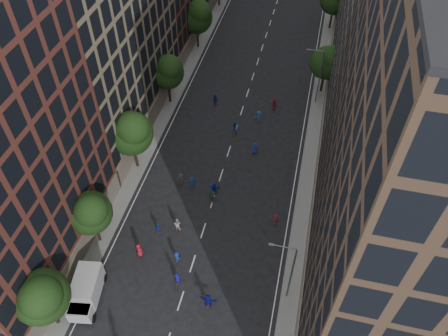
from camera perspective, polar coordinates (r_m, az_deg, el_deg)
name	(u,v)px	position (r m, az deg, el deg)	size (l,w,h in m)	color
ground	(241,113)	(66.25, 2.27, 7.24)	(240.00, 240.00, 0.00)	black
sidewalk_left	(180,73)	(74.52, -5.80, 12.21)	(4.00, 105.00, 0.15)	slate
sidewalk_right	(325,94)	(71.52, 13.11, 9.44)	(4.00, 105.00, 0.15)	slate
bldg_left_b	(84,7)	(58.88, -17.86, 19.38)	(14.00, 26.00, 34.00)	#7F6D53
bldg_right_a	(427,173)	(36.37, 25.01, -0.64)	(14.00, 30.00, 36.00)	#483426
bldg_right_b	(404,11)	(60.77, 22.45, 18.46)	(14.00, 28.00, 33.00)	#675F55
tree_left_0	(41,297)	(43.91, -22.76, -15.23)	(5.20, 5.20, 8.83)	black
tree_left_1	(90,212)	(48.34, -17.06, -5.54)	(4.80, 4.80, 8.21)	black
tree_left_2	(131,132)	(54.71, -12.00, 4.63)	(5.60, 5.60, 9.45)	black
tree_left_3	(168,71)	(65.09, -7.37, 12.46)	(5.00, 5.00, 8.58)	black
tree_left_4	(197,16)	(77.90, -3.49, 19.21)	(5.40, 5.40, 9.08)	black
tree_right_a	(328,62)	(68.66, 13.40, 13.36)	(5.00, 5.00, 8.39)	black
streetlamp_near	(290,271)	(43.32, 8.57, -13.13)	(2.64, 0.22, 9.06)	#595B60
streetlamp_far	(319,74)	(66.50, 12.28, 11.88)	(2.64, 0.22, 9.06)	#595B60
cargo_van	(86,291)	(48.02, -17.57, -15.08)	(3.41, 5.81, 2.92)	silver
skater_1	(177,278)	(47.51, -6.11, -14.14)	(0.70, 0.46, 1.92)	#171299
skater_3	(177,257)	(49.04, -6.15, -11.52)	(0.99, 0.57, 1.53)	#152FB2
skater_4	(158,229)	(51.30, -8.57, -7.91)	(0.95, 0.40, 1.62)	#1438A7
skater_5	(208,301)	(46.14, -2.08, -16.96)	(1.77, 0.56, 1.91)	#131292
skater_6	(139,250)	(49.89, -11.01, -10.49)	(0.94, 0.61, 1.92)	#A51B2A
skater_7	(276,219)	(52.05, 6.77, -6.57)	(0.55, 0.36, 1.50)	maroon
skater_8	(177,224)	(51.37, -6.12, -7.31)	(0.84, 0.65, 1.73)	silver
skater_9	(181,179)	(55.68, -5.62, -1.46)	(1.13, 0.65, 1.76)	#37373B
skater_10	(213,196)	(53.70, -1.50, -3.66)	(1.00, 0.42, 1.70)	#1B5B36
skater_11	(214,188)	(54.46, -1.30, -2.68)	(1.57, 0.50, 1.69)	#1627B6
skater_12	(255,149)	(59.43, 4.04, 2.55)	(0.82, 0.53, 1.68)	navy
skater_13	(192,183)	(55.04, -4.19, -1.95)	(0.70, 0.46, 1.93)	#123797
skater_14	(234,128)	(62.14, 1.35, 5.22)	(0.93, 0.72, 1.91)	#124198
skater_15	(259,117)	(64.35, 4.55, 6.71)	(1.14, 0.65, 1.76)	#154BAD
skater_16	(215,100)	(67.11, -1.16, 8.91)	(1.11, 0.46, 1.89)	#122099
skater_17	(274,104)	(66.82, 6.59, 8.24)	(1.53, 0.49, 1.65)	#A41B33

